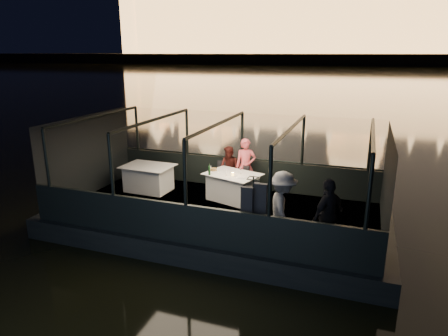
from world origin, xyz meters
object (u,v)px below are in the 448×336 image
(chair_port_left, at_px, (222,177))
(chair_port_right, at_px, (242,180))
(person_man_maroon, at_px, (229,166))
(passenger_stripe, at_px, (282,208))
(coat_stand, at_px, (253,209))
(passenger_dark, at_px, (328,212))
(wine_bottle, at_px, (209,170))
(person_woman_coral, at_px, (246,168))
(dining_table_aft, at_px, (149,178))
(dining_table_central, at_px, (233,187))

(chair_port_left, xyz_separation_m, chair_port_right, (0.66, -0.13, 0.00))
(person_man_maroon, bearing_deg, passenger_stripe, -34.71)
(chair_port_left, bearing_deg, coat_stand, -59.99)
(passenger_dark, distance_m, wine_bottle, 3.83)
(passenger_stripe, bearing_deg, chair_port_left, 17.66)
(person_man_maroon, relative_size, wine_bottle, 4.37)
(chair_port_right, height_order, person_woman_coral, person_woman_coral)
(person_woman_coral, bearing_deg, chair_port_right, -115.16)
(chair_port_right, bearing_deg, person_man_maroon, 174.52)
(person_woman_coral, bearing_deg, chair_port_left, 171.70)
(passenger_dark, bearing_deg, dining_table_aft, -79.86)
(person_man_maroon, bearing_deg, chair_port_left, -124.21)
(passenger_dark, xyz_separation_m, wine_bottle, (-3.35, 1.85, 0.06))
(chair_port_left, height_order, passenger_stripe, passenger_stripe)
(dining_table_central, distance_m, wine_bottle, 0.84)
(wine_bottle, bearing_deg, passenger_dark, -28.88)
(person_man_maroon, bearing_deg, dining_table_central, -45.85)
(chair_port_right, relative_size, passenger_stripe, 0.52)
(chair_port_left, bearing_deg, passenger_dark, -39.48)
(dining_table_aft, xyz_separation_m, passenger_dark, (5.40, -2.07, 0.47))
(dining_table_aft, distance_m, wine_bottle, 2.13)
(coat_stand, height_order, wine_bottle, coat_stand)
(person_man_maroon, height_order, passenger_dark, passenger_dark)
(dining_table_aft, distance_m, person_man_maroon, 2.44)
(passenger_stripe, bearing_deg, wine_bottle, 28.90)
(chair_port_right, bearing_deg, chair_port_left, -166.90)
(dining_table_central, height_order, passenger_dark, passenger_dark)
(passenger_stripe, bearing_deg, dining_table_central, 17.05)
(dining_table_central, bearing_deg, chair_port_right, 73.43)
(chair_port_left, xyz_separation_m, passenger_stripe, (2.37, -2.79, 0.40))
(dining_table_central, relative_size, coat_stand, 0.90)
(chair_port_left, distance_m, person_woman_coral, 0.77)
(person_man_maroon, relative_size, passenger_stripe, 0.82)
(dining_table_central, relative_size, passenger_dark, 0.92)
(dining_table_aft, distance_m, passenger_stripe, 4.97)
(dining_table_central, bearing_deg, dining_table_aft, -178.16)
(passenger_stripe, xyz_separation_m, wine_bottle, (-2.42, 1.92, 0.06))
(coat_stand, bearing_deg, dining_table_central, 116.64)
(chair_port_right, relative_size, coat_stand, 0.53)
(person_man_maroon, distance_m, wine_bottle, 1.06)
(chair_port_left, bearing_deg, dining_table_aft, -162.41)
(dining_table_aft, height_order, chair_port_left, chair_port_left)
(passenger_dark, bearing_deg, passenger_stripe, -54.92)
(coat_stand, bearing_deg, person_man_maroon, 116.40)
(person_woman_coral, distance_m, person_man_maroon, 0.50)
(wine_bottle, bearing_deg, person_woman_coral, 54.39)
(dining_table_aft, relative_size, person_man_maroon, 1.08)
(chair_port_left, xyz_separation_m, person_woman_coral, (0.69, 0.14, 0.30))
(dining_table_aft, xyz_separation_m, person_man_maroon, (2.28, 0.80, 0.36))
(person_man_maroon, xyz_separation_m, passenger_dark, (3.13, -2.87, 0.10))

